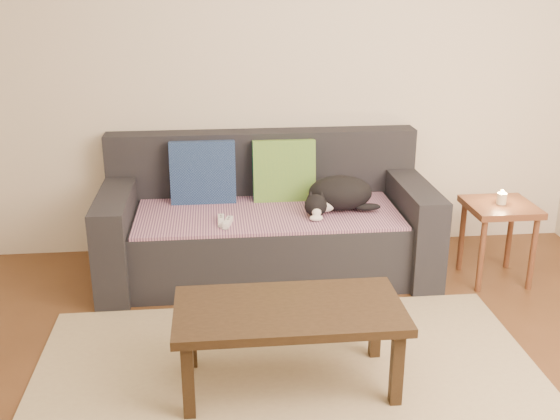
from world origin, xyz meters
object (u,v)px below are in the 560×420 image
Objects in this scene: sofa at (267,226)px; wii_remote_b at (221,220)px; cat at (338,194)px; coffee_table at (289,317)px; side_table at (499,217)px; wii_remote_a at (228,222)px.

sofa reaches higher than wii_remote_b.
cat is at bearing -11.90° from sofa.
coffee_table is (-0.46, -1.24, -0.17)m from cat.
sofa is 4.08× the size of side_table.
cat is 0.77m from wii_remote_b.
wii_remote_a and wii_remote_b have the same top height.
sofa is 0.52m from cat.
side_table is at bearing -11.72° from sofa.
side_table is at bearing -13.53° from cat.
wii_remote_a is 1.08m from coffee_table.
sofa is 0.42m from wii_remote_b.
side_table is at bearing -77.01° from wii_remote_a.
sofa is 1.48m from side_table.
wii_remote_a is (-0.26, -0.29, 0.15)m from sofa.
wii_remote_b is at bearing -139.42° from sofa.
wii_remote_a reaches higher than coffee_table.
wii_remote_a is at bearing -166.24° from cat.
wii_remote_b is (-0.04, 0.04, 0.00)m from wii_remote_a.
coffee_table is at bearing -144.50° from side_table.
side_table reaches higher than wii_remote_a.
wii_remote_a is at bearing -133.84° from wii_remote_b.
wii_remote_b is at bearing -169.86° from cat.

